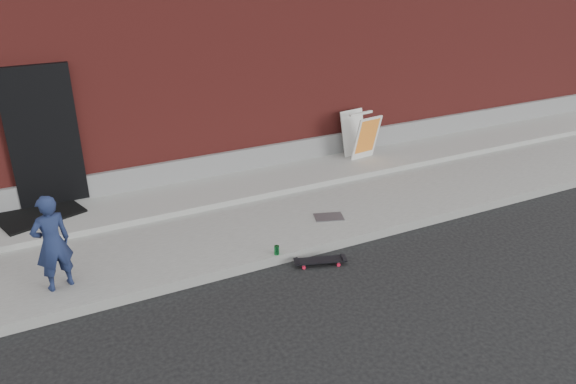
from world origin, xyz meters
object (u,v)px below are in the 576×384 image
child (52,243)px  skateboard (320,261)px  pizza_sign (361,135)px  soda_can (277,250)px

child → skateboard: bearing=150.5°
child → pizza_sign: child is taller
skateboard → pizza_sign: pizza_sign is taller
skateboard → soda_can: (-0.54, 0.30, 0.15)m
child → soda_can: (2.84, -0.50, -0.58)m
skateboard → pizza_sign: size_ratio=0.82×
pizza_sign → child: bearing=-160.8°
child → soda_can: 2.94m
skateboard → soda_can: bearing=150.7°
skateboard → soda_can: soda_can is taller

